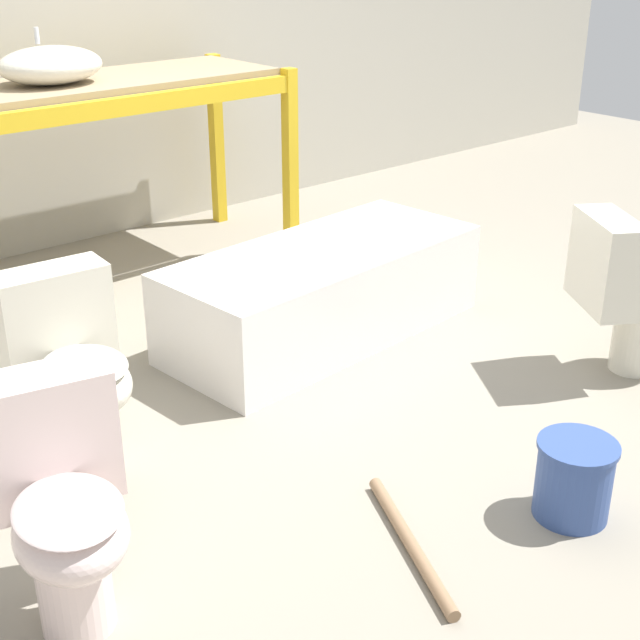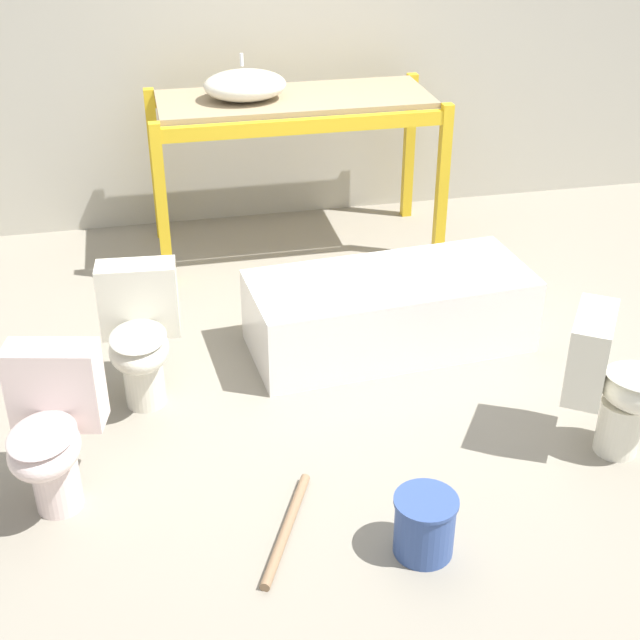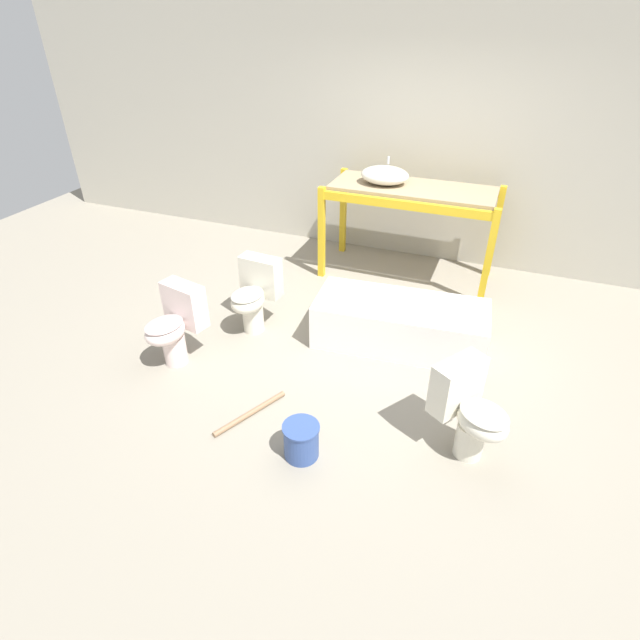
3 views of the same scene
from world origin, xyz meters
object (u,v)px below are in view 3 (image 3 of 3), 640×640
Objects in this scene: toilet_far at (470,409)px; toilet_extra at (175,323)px; bathtub_main at (400,321)px; toilet_near at (254,293)px; sink_basin at (385,175)px; bucket_white at (301,440)px.

toilet_far is 2.56m from toilet_extra.
bathtub_main is 2.04m from toilet_extra.
toilet_near and toilet_extra have the same top height.
toilet_far is at bearing -62.11° from sink_basin.
bucket_white is at bearing -47.29° from toilet_near.
sink_basin reaches higher than bathtub_main.
toilet_near is 1.00× the size of toilet_far.
toilet_near is at bearing 128.00° from bucket_white.
toilet_near is at bearing -174.75° from bathtub_main.
sink_basin is 2.77m from toilet_extra.
toilet_far is at bearing 8.60° from toilet_extra.
bucket_white is at bearing -84.72° from sink_basin.
sink_basin is at bearing 61.24° from toilet_far.
toilet_near is 2.33m from toilet_far.
bathtub_main is at bearing 41.01° from toilet_extra.
bucket_white is (-1.07, -0.48, -0.24)m from toilet_far.
bathtub_main is 2.29× the size of toilet_near.
sink_basin is at bearing 95.28° from bucket_white.
toilet_extra is at bearing 119.38° from toilet_far.
bathtub_main is 1.66m from bucket_white.
bathtub_main reaches higher than bucket_white.
toilet_extra is (-1.20, -2.38, -0.78)m from sink_basin.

